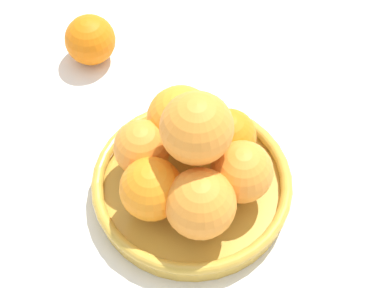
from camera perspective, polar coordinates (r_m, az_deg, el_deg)
ground_plane at (r=0.80m, az=-0.00°, el=-4.38°), size 4.00×4.00×0.00m
fruit_bowl at (r=0.79m, az=-0.00°, el=-3.73°), size 0.24×0.24×0.03m
orange_pile at (r=0.73m, az=-0.02°, el=-0.99°), size 0.19×0.19×0.14m
stray_orange at (r=0.93m, az=-9.04°, el=9.14°), size 0.07×0.07×0.07m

